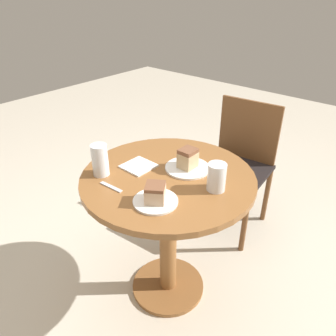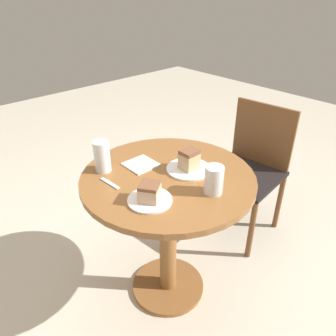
# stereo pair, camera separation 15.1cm
# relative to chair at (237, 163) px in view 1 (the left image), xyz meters

# --- Properties ---
(ground_plane) EXTENTS (8.00, 8.00, 0.00)m
(ground_plane) POSITION_rel_chair_xyz_m (0.06, -0.81, -0.48)
(ground_plane) COLOR beige
(table) EXTENTS (0.84, 0.84, 0.78)m
(table) POSITION_rel_chair_xyz_m (0.06, -0.81, 0.11)
(table) COLOR brown
(table) RESTS_ON ground_plane
(chair) EXTENTS (0.49, 0.48, 0.89)m
(chair) POSITION_rel_chair_xyz_m (0.00, 0.00, 0.00)
(chair) COLOR brown
(chair) RESTS_ON ground_plane
(plate_near) EXTENTS (0.19, 0.19, 0.01)m
(plate_near) POSITION_rel_chair_xyz_m (0.16, -1.00, 0.30)
(plate_near) COLOR white
(plate_near) RESTS_ON table
(plate_far) EXTENTS (0.22, 0.22, 0.01)m
(plate_far) POSITION_rel_chair_xyz_m (0.09, -0.70, 0.30)
(plate_far) COLOR white
(plate_far) RESTS_ON table
(cake_slice_near) EXTENTS (0.12, 0.12, 0.08)m
(cake_slice_near) POSITION_rel_chair_xyz_m (0.16, -1.00, 0.35)
(cake_slice_near) COLOR beige
(cake_slice_near) RESTS_ON plate_near
(cake_slice_far) EXTENTS (0.07, 0.08, 0.10)m
(cake_slice_far) POSITION_rel_chair_xyz_m (0.09, -0.70, 0.36)
(cake_slice_far) COLOR tan
(cake_slice_far) RESTS_ON plate_far
(glass_lemonade) EXTENTS (0.08, 0.08, 0.13)m
(glass_lemonade) POSITION_rel_chair_xyz_m (0.30, -0.76, 0.35)
(glass_lemonade) COLOR beige
(glass_lemonade) RESTS_ON table
(glass_water) EXTENTS (0.08, 0.08, 0.15)m
(glass_water) POSITION_rel_chair_xyz_m (-0.19, -1.01, 0.37)
(glass_water) COLOR silver
(glass_water) RESTS_ON table
(napkin_stack) EXTENTS (0.15, 0.15, 0.01)m
(napkin_stack) POSITION_rel_chair_xyz_m (-0.11, -0.84, 0.30)
(napkin_stack) COLOR white
(napkin_stack) RESTS_ON table
(spoon) EXTENTS (0.13, 0.03, 0.00)m
(spoon) POSITION_rel_chair_xyz_m (-0.07, -1.05, 0.30)
(spoon) COLOR silver
(spoon) RESTS_ON table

